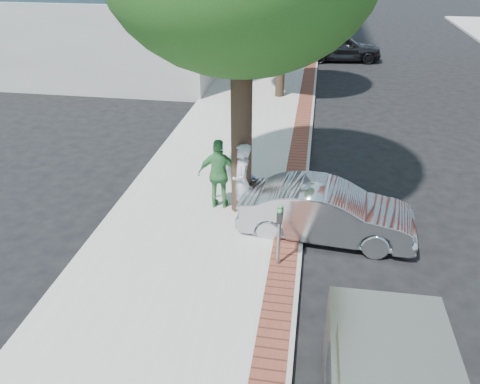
% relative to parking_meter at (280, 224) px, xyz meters
% --- Properties ---
extents(ground, '(120.00, 120.00, 0.00)m').
position_rel_parking_meter_xyz_m(ground, '(-0.58, 0.35, -1.21)').
color(ground, black).
rests_on(ground, ground).
extents(sidewalk, '(5.00, 60.00, 0.15)m').
position_rel_parking_meter_xyz_m(sidewalk, '(-2.08, 8.35, -1.13)').
color(sidewalk, '#9E9991').
rests_on(sidewalk, ground).
extents(brick_strip, '(0.60, 60.00, 0.01)m').
position_rel_parking_meter_xyz_m(brick_strip, '(0.12, 8.35, -1.05)').
color(brick_strip, brown).
rests_on(brick_strip, sidewalk).
extents(curb, '(0.10, 60.00, 0.15)m').
position_rel_parking_meter_xyz_m(curb, '(0.47, 8.35, -1.13)').
color(curb, gray).
rests_on(curb, ground).
extents(office_base, '(18.20, 22.20, 4.00)m').
position_rel_parking_meter_xyz_m(office_base, '(-13.58, 22.35, 0.79)').
color(office_base, gray).
rests_on(office_base, ground).
extents(signal_near, '(0.70, 0.15, 3.80)m').
position_rel_parking_meter_xyz_m(signal_near, '(0.32, 22.35, 1.05)').
color(signal_near, black).
rests_on(signal_near, ground).
extents(parking_meter, '(0.12, 0.32, 1.47)m').
position_rel_parking_meter_xyz_m(parking_meter, '(0.00, 0.00, 0.00)').
color(parking_meter, gray).
rests_on(parking_meter, sidewalk).
extents(person_gray, '(0.65, 0.83, 2.01)m').
position_rel_parking_meter_xyz_m(person_gray, '(-1.11, 1.85, -0.05)').
color(person_gray, '#A4A4A9').
rests_on(person_gray, sidewalk).
extents(person_officer, '(1.03, 1.06, 1.72)m').
position_rel_parking_meter_xyz_m(person_officer, '(-1.20, 2.49, -0.20)').
color(person_officer, '#8FABDE').
rests_on(person_officer, sidewalk).
extents(person_green, '(1.14, 0.52, 1.91)m').
position_rel_parking_meter_xyz_m(person_green, '(-1.76, 2.27, -0.10)').
color(person_green, '#3F8C48').
rests_on(person_green, sidewalk).
extents(sedan_silver, '(4.29, 1.80, 1.38)m').
position_rel_parking_meter_xyz_m(sedan_silver, '(1.02, 1.53, -0.52)').
color(sedan_silver, '#A6A8AD').
rests_on(sedan_silver, ground).
extents(bg_car, '(4.88, 2.44, 1.60)m').
position_rel_parking_meter_xyz_m(bg_car, '(1.75, 20.25, -0.41)').
color(bg_car, black).
rests_on(bg_car, ground).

